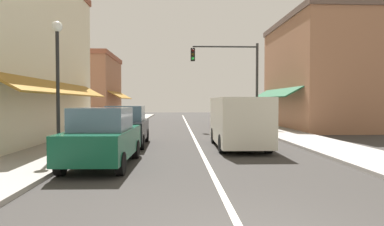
{
  "coord_description": "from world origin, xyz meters",
  "views": [
    {
      "loc": [
        -0.98,
        -4.18,
        1.94
      ],
      "look_at": [
        -0.16,
        12.85,
        1.38
      ],
      "focal_mm": 31.37,
      "sensor_mm": 36.0,
      "label": 1
    }
  ],
  "objects": [
    {
      "name": "van_in_lane",
      "position": [
        1.68,
        9.95,
        1.15
      ],
      "size": [
        2.06,
        5.21,
        2.12
      ],
      "rotation": [
        0.0,
        0.0,
        -0.02
      ],
      "color": "beige",
      "rests_on": "ground"
    },
    {
      "name": "traffic_signal_mast_arm",
      "position": [
        3.21,
        19.42,
        4.13
      ],
      "size": [
        4.83,
        0.5,
        6.1
      ],
      "color": "#333333",
      "rests_on": "ground"
    },
    {
      "name": "sidewalk_right",
      "position": [
        5.5,
        18.0,
        0.06
      ],
      "size": [
        2.6,
        56.0,
        0.12
      ],
      "primitive_type": "cube",
      "color": "#A39E99",
      "rests_on": "ground"
    },
    {
      "name": "storefront_right_block",
      "position": [
        9.11,
        20.0,
        4.0
      ],
      "size": [
        5.93,
        10.2,
        8.0
      ],
      "color": "#9E6B4C",
      "rests_on": "ground"
    },
    {
      "name": "ground_plane",
      "position": [
        0.0,
        18.0,
        0.0
      ],
      "size": [
        80.0,
        80.0,
        0.0
      ],
      "primitive_type": "plane",
      "color": "#33302D"
    },
    {
      "name": "parked_car_second_left",
      "position": [
        -3.18,
        10.79,
        0.88
      ],
      "size": [
        1.84,
        4.13,
        1.77
      ],
      "rotation": [
        0.0,
        0.0,
        0.02
      ],
      "color": "black",
      "rests_on": "ground"
    },
    {
      "name": "lane_center_stripe",
      "position": [
        0.0,
        18.0,
        0.0
      ],
      "size": [
        0.14,
        52.0,
        0.01
      ],
      "primitive_type": "cube",
      "color": "silver",
      "rests_on": "ground"
    },
    {
      "name": "parked_car_nearest_left",
      "position": [
        -3.19,
        6.04,
        0.88
      ],
      "size": [
        1.87,
        4.15,
        1.77
      ],
      "rotation": [
        0.0,
        0.0,
        -0.03
      ],
      "color": "#0F4C33",
      "rests_on": "ground"
    },
    {
      "name": "street_lamp_left_near",
      "position": [
        -5.04,
        7.6,
        3.18
      ],
      "size": [
        0.36,
        0.36,
        4.71
      ],
      "color": "black",
      "rests_on": "ground"
    },
    {
      "name": "sidewalk_left",
      "position": [
        -5.5,
        18.0,
        0.06
      ],
      "size": [
        2.6,
        56.0,
        0.12
      ],
      "primitive_type": "cube",
      "color": "gray",
      "rests_on": "ground"
    },
    {
      "name": "storefront_far_left",
      "position": [
        -8.85,
        28.0,
        3.18
      ],
      "size": [
        5.43,
        8.2,
        6.35
      ],
      "color": "#8E5B42",
      "rests_on": "ground"
    }
  ]
}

